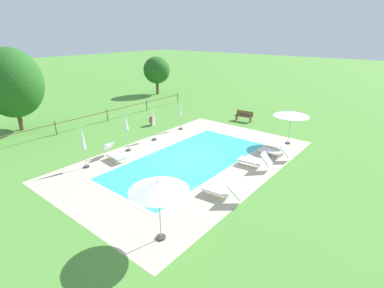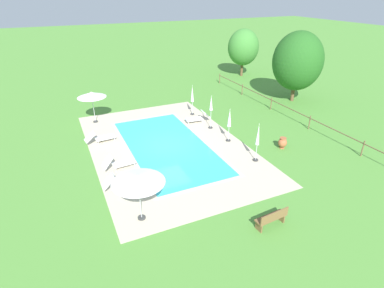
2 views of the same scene
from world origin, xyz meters
name	(u,v)px [view 1 (image 1 of 2)]	position (x,y,z in m)	size (l,w,h in m)	color
ground_plane	(189,160)	(0.00, 0.00, 0.00)	(160.00, 160.00, 0.00)	#518E38
pool_deck_paving	(189,160)	(0.00, 0.00, 0.00)	(14.97, 9.57, 0.01)	beige
swimming_pool_water	(189,160)	(0.00, 0.00, 0.01)	(10.22, 4.82, 0.01)	#38C6D1
pool_coping_rim	(189,160)	(0.00, 0.00, 0.01)	(10.70, 5.30, 0.01)	beige
sun_lounger_north_near_steps	(275,151)	(3.60, -3.80, 0.39)	(0.61, 1.92, 0.93)	white
sun_lounger_north_mid	(222,190)	(-2.28, -3.87, 0.37)	(0.81, 2.04, 0.85)	white
sun_lounger_north_far	(114,153)	(-2.75, 3.52, 0.38)	(0.80, 1.99, 0.92)	white
sun_lounger_north_end	(255,160)	(1.59, -3.50, 0.39)	(0.77, 1.92, 0.97)	white
patio_umbrella_open_foreground	(159,186)	(-6.05, -3.66, 2.19)	(2.12, 2.12, 2.43)	#383838
patio_umbrella_open_by_bench	(291,114)	(6.31, -3.56, 2.10)	(2.30, 2.30, 2.31)	#383838
patio_umbrella_closed_row_west	(153,119)	(1.07, 4.03, 1.50)	(0.32, 0.32, 2.31)	#383838
patio_umbrella_closed_row_mid_west	(126,126)	(-1.33, 3.92, 1.69)	(0.32, 0.32, 2.51)	#383838
patio_umbrella_closed_row_centre	(181,110)	(4.07, 4.16, 1.51)	(0.32, 0.32, 2.41)	#383838
patio_umbrella_closed_row_mid_east	(83,141)	(-4.39, 3.83, 1.58)	(0.32, 0.32, 2.44)	#383838
wooden_bench_lawn_side	(244,116)	(9.14, 1.43, 0.47)	(0.57, 1.53, 0.87)	brown
terracotta_urn_near_fence	(152,120)	(3.44, 6.65, 0.40)	(0.56, 0.56, 0.75)	#A85B38
perimeter_fence	(83,119)	(-0.44, 10.42, 0.71)	(22.58, 0.08, 1.05)	brown
tree_west_mid	(12,83)	(-3.79, 13.65, 3.60)	(4.34, 4.34, 6.15)	brown
tree_centre	(157,70)	(12.62, 15.31, 2.83)	(3.12, 3.12, 4.41)	brown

